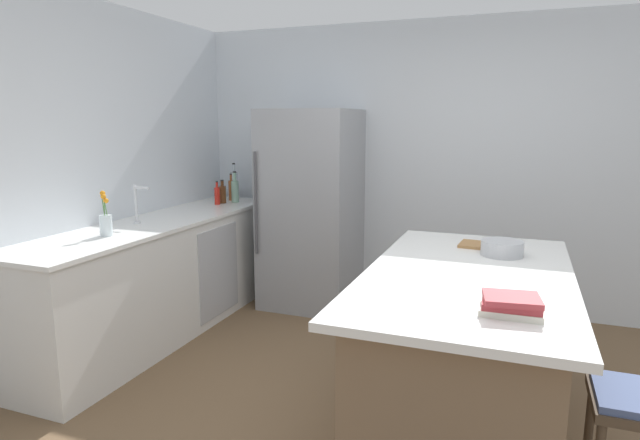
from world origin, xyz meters
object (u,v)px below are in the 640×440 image
object	(u,v)px
soda_bottle	(234,185)
cookbook_stack	(511,305)
gin_bottle	(235,190)
mixing_bowl	(502,248)
flower_vase	(106,222)
sink_faucet	(137,204)
syrup_bottle	(223,194)
bar_stool	(639,422)
refrigerator	(311,209)
hot_sauce_bottle	(217,195)
vinegar_bottle	(231,190)
kitchen_island	(464,352)
cutting_board	(487,246)

from	to	relation	value
soda_bottle	cookbook_stack	size ratio (longest dim) A/B	1.44
gin_bottle	mixing_bowl	size ratio (longest dim) A/B	1.22
flower_vase	mixing_bowl	size ratio (longest dim) A/B	1.27
sink_faucet	mixing_bowl	bearing A→B (deg)	0.55
syrup_bottle	bar_stool	bearing A→B (deg)	-34.34
refrigerator	hot_sauce_bottle	world-z (taller)	refrigerator
vinegar_bottle	sink_faucet	bearing A→B (deg)	-91.38
refrigerator	soda_bottle	world-z (taller)	refrigerator
refrigerator	gin_bottle	size ratio (longest dim) A/B	6.03
flower_vase	vinegar_bottle	distance (m)	1.78
soda_bottle	syrup_bottle	bearing A→B (deg)	-81.89
flower_vase	syrup_bottle	xyz separation A→B (m)	(-0.04, 1.59, -0.01)
bar_stool	mixing_bowl	xyz separation A→B (m)	(-0.58, 1.04, 0.42)
soda_bottle	vinegar_bottle	bearing A→B (deg)	-75.99
bar_stool	vinegar_bottle	size ratio (longest dim) A/B	2.50
cookbook_stack	kitchen_island	bearing A→B (deg)	110.83
flower_vase	vinegar_bottle	bearing A→B (deg)	91.71
gin_bottle	kitchen_island	bearing A→B (deg)	-34.97
soda_bottle	hot_sauce_bottle	xyz separation A→B (m)	(0.04, -0.39, -0.05)
flower_vase	soda_bottle	xyz separation A→B (m)	(-0.08, 1.89, 0.05)
kitchen_island	refrigerator	bearing A→B (deg)	133.28
kitchen_island	cookbook_stack	xyz separation A→B (m)	(0.23, -0.60, 0.49)
soda_bottle	cutting_board	distance (m)	2.83
sink_faucet	refrigerator	bearing A→B (deg)	53.91
sink_faucet	syrup_bottle	xyz separation A→B (m)	(0.05, 1.15, -0.07)
cookbook_stack	mixing_bowl	bearing A→B (deg)	94.29
bar_stool	gin_bottle	xyz separation A→B (m)	(-3.09, 2.26, 0.51)
flower_vase	cookbook_stack	world-z (taller)	flower_vase
flower_vase	soda_bottle	world-z (taller)	soda_bottle
cookbook_stack	cutting_board	size ratio (longest dim) A/B	0.73
cookbook_stack	mixing_bowl	world-z (taller)	mixing_bowl
soda_bottle	mixing_bowl	distance (m)	3.01
bar_stool	flower_vase	size ratio (longest dim) A/B	2.14
soda_bottle	flower_vase	bearing A→B (deg)	-87.56
hot_sauce_bottle	cookbook_stack	bearing A→B (deg)	-37.62
bar_stool	cookbook_stack	distance (m)	0.65
vinegar_bottle	cookbook_stack	bearing A→B (deg)	-41.09
gin_bottle	cutting_board	bearing A→B (deg)	-23.07
kitchen_island	gin_bottle	xyz separation A→B (m)	(-2.37, 1.66, 0.58)
flower_vase	cookbook_stack	size ratio (longest dim) A/B	1.25
bar_stool	vinegar_bottle	distance (m)	4.00
flower_vase	gin_bottle	distance (m)	1.68
soda_bottle	syrup_bottle	world-z (taller)	soda_bottle
cookbook_stack	flower_vase	bearing A→B (deg)	167.76
refrigerator	vinegar_bottle	size ratio (longest dim) A/B	6.79
vinegar_bottle	syrup_bottle	xyz separation A→B (m)	(0.02, -0.19, -0.02)
soda_bottle	hot_sauce_bottle	distance (m)	0.40
kitchen_island	vinegar_bottle	distance (m)	3.08
hot_sauce_bottle	cutting_board	distance (m)	2.64
bar_stool	soda_bottle	xyz separation A→B (m)	(-3.22, 2.47, 0.53)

